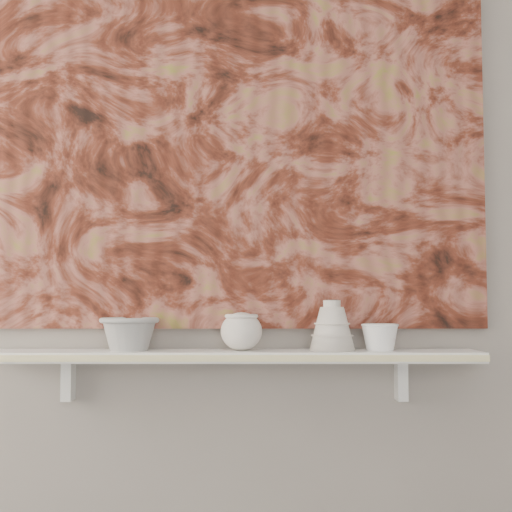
{
  "coord_description": "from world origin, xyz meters",
  "views": [
    {
      "loc": [
        0.06,
        -0.54,
        1.07
      ],
      "look_at": [
        0.06,
        1.49,
        1.2
      ],
      "focal_mm": 50.0,
      "sensor_mm": 36.0,
      "label": 1
    }
  ],
  "objects_px": {
    "shelf": "(234,356)",
    "bowl_grey": "(129,333)",
    "cup_cream": "(241,332)",
    "painting": "(235,146)",
    "bell_vessel": "(332,325)",
    "bowl_white": "(380,337)"
  },
  "relations": [
    {
      "from": "shelf",
      "to": "bowl_grey",
      "type": "bearing_deg",
      "value": 180.0
    },
    {
      "from": "bowl_grey",
      "to": "cup_cream",
      "type": "height_order",
      "value": "cup_cream"
    },
    {
      "from": "shelf",
      "to": "cup_cream",
      "type": "height_order",
      "value": "cup_cream"
    },
    {
      "from": "bowl_grey",
      "to": "painting",
      "type": "bearing_deg",
      "value": 14.98
    },
    {
      "from": "bell_vessel",
      "to": "bowl_white",
      "type": "xyz_separation_m",
      "value": [
        0.14,
        0.0,
        -0.03
      ]
    },
    {
      "from": "bell_vessel",
      "to": "cup_cream",
      "type": "bearing_deg",
      "value": 180.0
    },
    {
      "from": "shelf",
      "to": "bell_vessel",
      "type": "distance_m",
      "value": 0.29
    },
    {
      "from": "bowl_grey",
      "to": "bowl_white",
      "type": "height_order",
      "value": "bowl_grey"
    },
    {
      "from": "bowl_white",
      "to": "shelf",
      "type": "bearing_deg",
      "value": 180.0
    },
    {
      "from": "painting",
      "to": "bell_vessel",
      "type": "height_order",
      "value": "painting"
    },
    {
      "from": "bowl_grey",
      "to": "bell_vessel",
      "type": "distance_m",
      "value": 0.58
    },
    {
      "from": "cup_cream",
      "to": "bell_vessel",
      "type": "height_order",
      "value": "bell_vessel"
    },
    {
      "from": "shelf",
      "to": "cup_cream",
      "type": "xyz_separation_m",
      "value": [
        0.02,
        0.0,
        0.07
      ]
    },
    {
      "from": "bell_vessel",
      "to": "bowl_white",
      "type": "distance_m",
      "value": 0.14
    },
    {
      "from": "painting",
      "to": "bowl_white",
      "type": "height_order",
      "value": "painting"
    },
    {
      "from": "bowl_grey",
      "to": "bowl_white",
      "type": "bearing_deg",
      "value": 0.0
    },
    {
      "from": "cup_cream",
      "to": "bell_vessel",
      "type": "bearing_deg",
      "value": 0.0
    },
    {
      "from": "shelf",
      "to": "bowl_grey",
      "type": "xyz_separation_m",
      "value": [
        -0.3,
        0.0,
        0.06
      ]
    },
    {
      "from": "bell_vessel",
      "to": "bowl_white",
      "type": "relative_size",
      "value": 1.35
    },
    {
      "from": "cup_cream",
      "to": "bowl_white",
      "type": "height_order",
      "value": "cup_cream"
    },
    {
      "from": "cup_cream",
      "to": "bell_vessel",
      "type": "relative_size",
      "value": 0.82
    },
    {
      "from": "shelf",
      "to": "painting",
      "type": "height_order",
      "value": "painting"
    }
  ]
}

